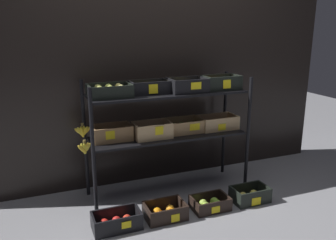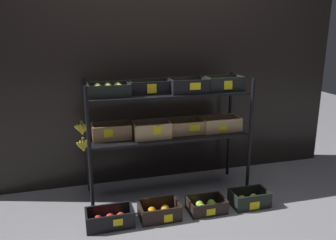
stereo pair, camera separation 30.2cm
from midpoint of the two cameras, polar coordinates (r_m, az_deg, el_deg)
The scene contains 7 objects.
ground_plane at distance 3.42m, azimuth 2.58°, elevation -11.59°, with size 10.00×10.00×0.00m, color gray.
storefront_wall at distance 3.48m, azimuth 0.62°, elevation 7.63°, with size 3.84×0.12×2.16m, color black.
display_rack at distance 3.14m, azimuth 2.55°, elevation 1.17°, with size 1.57×0.46×1.09m.
crate_ground_apple_red at distance 2.89m, azimuth -6.40°, elevation -15.90°, with size 0.38×0.22×0.14m.
crate_ground_orange at distance 2.98m, azimuth 1.58°, elevation -14.85°, with size 0.33×0.23×0.13m.
crate_ground_apple_green at distance 3.11m, azimuth 9.17°, elevation -13.75°, with size 0.32×0.22×0.11m.
crate_ground_apple_gold at distance 3.27m, azimuth 15.78°, elevation -12.45°, with size 0.33×0.21×0.14m.
Camera 2 is at (-0.83, -2.94, 1.54)m, focal length 37.37 mm.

